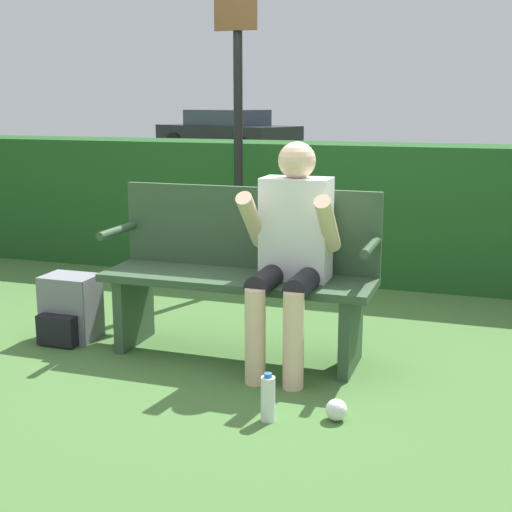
# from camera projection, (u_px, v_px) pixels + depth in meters

# --- Properties ---
(ground_plane) EXTENTS (40.00, 40.00, 0.00)m
(ground_plane) POSITION_uv_depth(u_px,v_px,m) (237.00, 355.00, 4.21)
(ground_plane) COLOR #426B33
(hedge_back) EXTENTS (12.00, 0.59, 1.13)m
(hedge_back) POSITION_uv_depth(u_px,v_px,m) (321.00, 210.00, 6.03)
(hedge_back) COLOR #1E4C1E
(hedge_back) RESTS_ON ground
(park_bench) EXTENTS (1.59, 0.46, 0.98)m
(park_bench) POSITION_uv_depth(u_px,v_px,m) (241.00, 272.00, 4.17)
(park_bench) COLOR #334C33
(park_bench) RESTS_ON ground
(person_seated) EXTENTS (0.51, 0.58, 1.26)m
(person_seated) POSITION_uv_depth(u_px,v_px,m) (291.00, 244.00, 3.91)
(person_seated) COLOR silver
(person_seated) RESTS_ON ground
(backpack) EXTENTS (0.33, 0.33, 0.41)m
(backpack) POSITION_uv_depth(u_px,v_px,m) (70.00, 309.00, 4.47)
(backpack) COLOR slate
(backpack) RESTS_ON ground
(water_bottle) EXTENTS (0.07, 0.07, 0.24)m
(water_bottle) POSITION_uv_depth(u_px,v_px,m) (268.00, 398.00, 3.34)
(water_bottle) COLOR white
(water_bottle) RESTS_ON ground
(signpost) EXTENTS (0.33, 0.09, 2.34)m
(signpost) POSITION_uv_depth(u_px,v_px,m) (238.00, 119.00, 5.44)
(signpost) COLOR black
(signpost) RESTS_ON ground
(parked_car) EXTENTS (4.16, 3.00, 1.24)m
(parked_car) POSITION_uv_depth(u_px,v_px,m) (227.00, 134.00, 18.74)
(parked_car) COLOR black
(parked_car) RESTS_ON ground
(litter_crumple) EXTENTS (0.10, 0.10, 0.10)m
(litter_crumple) POSITION_uv_depth(u_px,v_px,m) (336.00, 410.00, 3.35)
(litter_crumple) COLOR silver
(litter_crumple) RESTS_ON ground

